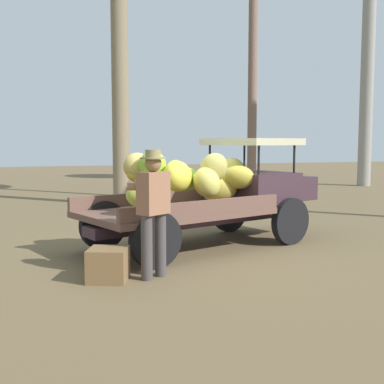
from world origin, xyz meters
The scene contains 4 objects.
ground_plane centered at (0.00, 0.00, 0.00)m, with size 60.00×60.00×0.00m, color brown.
truck centered at (0.53, 0.09, 0.96)m, with size 4.66×2.88×1.85m.
farmer centered at (-0.96, -1.65, 0.96)m, with size 0.58×0.55×1.69m.
wooden_crate centered at (-1.55, -1.61, 0.21)m, with size 0.49×0.48×0.42m, color brown.
Camera 1 is at (-2.51, -8.02, 1.79)m, focal length 47.38 mm.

